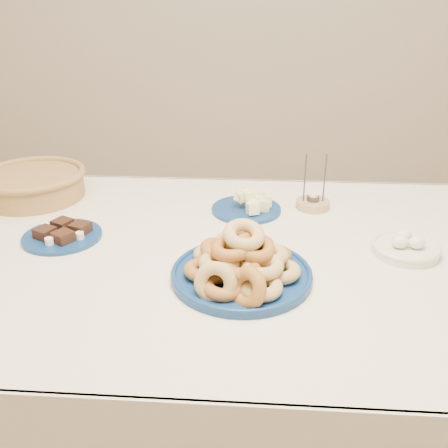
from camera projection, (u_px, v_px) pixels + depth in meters
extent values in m
plane|color=#875F40|center=(225.00, 448.00, 1.66)|extent=(5.00, 5.00, 0.00)
cylinder|color=brown|center=(51.00, 284.00, 1.92)|extent=(0.06, 0.06, 0.72)
cylinder|color=brown|center=(423.00, 298.00, 1.83)|extent=(0.06, 0.06, 0.72)
cube|color=#EFE6CE|center=(225.00, 253.00, 1.35)|extent=(1.70, 1.10, 0.02)
cube|color=#EFE6CE|center=(235.00, 214.00, 1.90)|extent=(1.70, 0.01, 0.28)
cylinder|color=navy|center=(242.00, 275.00, 1.21)|extent=(0.44, 0.44, 0.02)
torus|color=navy|center=(242.00, 272.00, 1.20)|extent=(0.44, 0.44, 0.01)
torus|color=#AD8548|center=(280.00, 272.00, 1.18)|extent=(0.13, 0.13, 0.04)
torus|color=brown|center=(272.00, 255.00, 1.25)|extent=(0.13, 0.13, 0.04)
torus|color=brown|center=(242.00, 248.00, 1.28)|extent=(0.12, 0.12, 0.04)
torus|color=#AD8548|center=(213.00, 254.00, 1.25)|extent=(0.14, 0.14, 0.03)
torus|color=brown|center=(204.00, 270.00, 1.18)|extent=(0.14, 0.14, 0.04)
torus|color=brown|center=(223.00, 286.00, 1.12)|extent=(0.14, 0.14, 0.04)
torus|color=#AD8548|center=(261.00, 287.00, 1.11)|extent=(0.13, 0.13, 0.04)
torus|color=#AD8548|center=(268.00, 255.00, 1.19)|extent=(0.13, 0.13, 0.03)
torus|color=brown|center=(255.00, 245.00, 1.23)|extent=(0.11, 0.11, 0.04)
torus|color=#AD8548|center=(234.00, 245.00, 1.24)|extent=(0.14, 0.13, 0.05)
torus|color=brown|center=(220.00, 252.00, 1.20)|extent=(0.11, 0.11, 0.06)
torus|color=#AD8548|center=(220.00, 262.00, 1.16)|extent=(0.10, 0.11, 0.04)
torus|color=brown|center=(239.00, 268.00, 1.13)|extent=(0.11, 0.11, 0.04)
torus|color=#AD8548|center=(262.00, 266.00, 1.14)|extent=(0.12, 0.12, 0.04)
torus|color=brown|center=(254.00, 247.00, 1.16)|extent=(0.14, 0.14, 0.06)
torus|color=#AD8548|center=(240.00, 239.00, 1.20)|extent=(0.11, 0.11, 0.03)
torus|color=brown|center=(232.00, 248.00, 1.16)|extent=(0.14, 0.14, 0.04)
torus|color=#AD8548|center=(244.00, 235.00, 1.15)|extent=(0.13, 0.13, 0.06)
torus|color=#AD8548|center=(216.00, 283.00, 1.10)|extent=(0.11, 0.08, 0.10)
torus|color=brown|center=(248.00, 288.00, 1.08)|extent=(0.12, 0.12, 0.10)
cylinder|color=navy|center=(246.00, 209.00, 1.58)|extent=(0.27, 0.27, 0.01)
cube|color=#E4EA94|center=(249.00, 196.00, 1.55)|extent=(0.05, 0.04, 0.04)
cube|color=#E4EA94|center=(258.00, 198.00, 1.60)|extent=(0.05, 0.05, 0.04)
cube|color=#E4EA94|center=(257.00, 201.00, 1.58)|extent=(0.04, 0.04, 0.04)
cube|color=#E4EA94|center=(260.00, 205.00, 1.55)|extent=(0.05, 0.04, 0.04)
cube|color=#E4EA94|center=(246.00, 195.00, 1.56)|extent=(0.04, 0.04, 0.04)
cube|color=#E4EA94|center=(242.00, 196.00, 1.56)|extent=(0.05, 0.05, 0.04)
cube|color=#E4EA94|center=(264.00, 202.00, 1.57)|extent=(0.05, 0.05, 0.05)
cube|color=#E4EA94|center=(247.00, 195.00, 1.56)|extent=(0.05, 0.05, 0.04)
cube|color=#E4EA94|center=(246.00, 194.00, 1.57)|extent=(0.06, 0.05, 0.05)
cube|color=#E4EA94|center=(241.00, 195.00, 1.56)|extent=(0.05, 0.05, 0.04)
cube|color=#E4EA94|center=(254.00, 207.00, 1.54)|extent=(0.05, 0.05, 0.04)
cube|color=#E4EA94|center=(263.00, 205.00, 1.55)|extent=(0.05, 0.05, 0.04)
cube|color=#E4EA94|center=(253.00, 209.00, 1.52)|extent=(0.05, 0.05, 0.04)
cylinder|color=navy|center=(62.00, 236.00, 1.41)|extent=(0.26, 0.26, 0.01)
cube|color=black|center=(45.00, 233.00, 1.38)|extent=(0.06, 0.06, 0.03)
cube|color=black|center=(63.00, 237.00, 1.36)|extent=(0.07, 0.07, 0.03)
cube|color=black|center=(63.00, 224.00, 1.43)|extent=(0.06, 0.06, 0.03)
cube|color=black|center=(80.00, 228.00, 1.41)|extent=(0.06, 0.06, 0.03)
cylinder|color=white|center=(46.00, 227.00, 1.43)|extent=(0.03, 0.03, 0.02)
cylinder|color=white|center=(49.00, 241.00, 1.34)|extent=(0.03, 0.03, 0.02)
cylinder|color=white|center=(80.00, 235.00, 1.38)|extent=(0.03, 0.03, 0.02)
cylinder|color=brown|center=(33.00, 186.00, 1.67)|extent=(0.43, 0.43, 0.08)
torus|color=brown|center=(31.00, 174.00, 1.65)|extent=(0.46, 0.46, 0.02)
cylinder|color=#A5805C|center=(313.00, 204.00, 1.60)|extent=(0.11, 0.11, 0.02)
cylinder|color=#434348|center=(313.00, 198.00, 1.59)|extent=(0.04, 0.04, 0.02)
cylinder|color=white|center=(313.00, 195.00, 1.58)|extent=(0.03, 0.03, 0.01)
cylinder|color=#434348|center=(305.00, 178.00, 1.56)|extent=(0.01, 0.01, 0.15)
cylinder|color=#434348|center=(325.00, 178.00, 1.56)|extent=(0.01, 0.01, 0.15)
cylinder|color=silver|center=(405.00, 250.00, 1.32)|extent=(0.21, 0.21, 0.02)
torus|color=silver|center=(406.00, 246.00, 1.32)|extent=(0.21, 0.21, 0.01)
ellipsoid|color=white|center=(400.00, 242.00, 1.30)|extent=(0.05, 0.04, 0.04)
ellipsoid|color=white|center=(417.00, 242.00, 1.29)|extent=(0.05, 0.04, 0.04)
ellipsoid|color=white|center=(404.00, 235.00, 1.33)|extent=(0.05, 0.04, 0.04)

